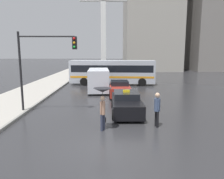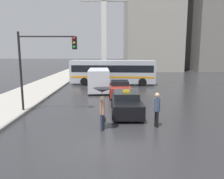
{
  "view_description": "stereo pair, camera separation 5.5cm",
  "coord_description": "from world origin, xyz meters",
  "px_view_note": "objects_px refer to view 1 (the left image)",
  "views": [
    {
      "loc": [
        0.2,
        -8.35,
        3.9
      ],
      "look_at": [
        0.39,
        6.6,
        1.4
      ],
      "focal_mm": 35.0,
      "sensor_mm": 36.0,
      "label": 1
    },
    {
      "loc": [
        0.26,
        -8.35,
        3.9
      ],
      "look_at": [
        0.39,
        6.6,
        1.4
      ],
      "focal_mm": 35.0,
      "sensor_mm": 36.0,
      "label": 2
    }
  ],
  "objects_px": {
    "sedan_red": "(120,89)",
    "traffic_light": "(44,57)",
    "pedestrian_with_umbrella": "(103,97)",
    "city_bus": "(112,71)",
    "pedestrian_man": "(157,106)",
    "ambulance_van": "(99,79)",
    "monument_cross": "(103,15)",
    "taxi": "(126,103)"
  },
  "relations": [
    {
      "from": "city_bus",
      "to": "monument_cross",
      "type": "bearing_deg",
      "value": -168.89
    },
    {
      "from": "pedestrian_man",
      "to": "monument_cross",
      "type": "distance_m",
      "value": 30.18
    },
    {
      "from": "ambulance_van",
      "to": "monument_cross",
      "type": "relative_size",
      "value": 0.28
    },
    {
      "from": "city_bus",
      "to": "pedestrian_man",
      "type": "bearing_deg",
      "value": 12.27
    },
    {
      "from": "city_bus",
      "to": "pedestrian_with_umbrella",
      "type": "relative_size",
      "value": 4.83
    },
    {
      "from": "ambulance_van",
      "to": "traffic_light",
      "type": "relative_size",
      "value": 0.99
    },
    {
      "from": "taxi",
      "to": "pedestrian_man",
      "type": "bearing_deg",
      "value": 116.66
    },
    {
      "from": "city_bus",
      "to": "pedestrian_with_umbrella",
      "type": "xyz_separation_m",
      "value": [
        -0.73,
        -16.57,
        0.04
      ]
    },
    {
      "from": "city_bus",
      "to": "pedestrian_with_umbrella",
      "type": "distance_m",
      "value": 16.59
    },
    {
      "from": "taxi",
      "to": "city_bus",
      "type": "relative_size",
      "value": 0.45
    },
    {
      "from": "city_bus",
      "to": "sedan_red",
      "type": "bearing_deg",
      "value": 8.96
    },
    {
      "from": "sedan_red",
      "to": "traffic_light",
      "type": "distance_m",
      "value": 8.23
    },
    {
      "from": "taxi",
      "to": "monument_cross",
      "type": "relative_size",
      "value": 0.26
    },
    {
      "from": "monument_cross",
      "to": "traffic_light",
      "type": "bearing_deg",
      "value": -97.1
    },
    {
      "from": "taxi",
      "to": "pedestrian_man",
      "type": "distance_m",
      "value": 3.19
    },
    {
      "from": "pedestrian_with_umbrella",
      "to": "traffic_light",
      "type": "distance_m",
      "value": 5.52
    },
    {
      "from": "monument_cross",
      "to": "city_bus",
      "type": "bearing_deg",
      "value": -83.6
    },
    {
      "from": "taxi",
      "to": "pedestrian_man",
      "type": "relative_size",
      "value": 2.57
    },
    {
      "from": "sedan_red",
      "to": "city_bus",
      "type": "distance_m",
      "value": 7.53
    },
    {
      "from": "city_bus",
      "to": "pedestrian_man",
      "type": "relative_size",
      "value": 5.7
    },
    {
      "from": "pedestrian_man",
      "to": "traffic_light",
      "type": "xyz_separation_m",
      "value": [
        -6.71,
        2.94,
        2.55
      ]
    },
    {
      "from": "taxi",
      "to": "pedestrian_man",
      "type": "xyz_separation_m",
      "value": [
        1.42,
        -2.82,
        0.46
      ]
    },
    {
      "from": "pedestrian_man",
      "to": "monument_cross",
      "type": "height_order",
      "value": "monument_cross"
    },
    {
      "from": "ambulance_van",
      "to": "pedestrian_with_umbrella",
      "type": "xyz_separation_m",
      "value": [
        0.76,
        -11.63,
        0.45
      ]
    },
    {
      "from": "sedan_red",
      "to": "pedestrian_man",
      "type": "relative_size",
      "value": 2.29
    },
    {
      "from": "sedan_red",
      "to": "ambulance_van",
      "type": "distance_m",
      "value": 3.28
    },
    {
      "from": "pedestrian_man",
      "to": "monument_cross",
      "type": "xyz_separation_m",
      "value": [
        -3.52,
        28.5,
        9.29
      ]
    },
    {
      "from": "traffic_light",
      "to": "pedestrian_with_umbrella",
      "type": "bearing_deg",
      "value": -41.86
    },
    {
      "from": "ambulance_van",
      "to": "monument_cross",
      "type": "xyz_separation_m",
      "value": [
        0.1,
        17.38,
        9.15
      ]
    },
    {
      "from": "pedestrian_with_umbrella",
      "to": "traffic_light",
      "type": "relative_size",
      "value": 0.42
    },
    {
      "from": "city_bus",
      "to": "pedestrian_with_umbrella",
      "type": "bearing_deg",
      "value": 2.2
    },
    {
      "from": "sedan_red",
      "to": "pedestrian_man",
      "type": "bearing_deg",
      "value": 100.38
    },
    {
      "from": "sedan_red",
      "to": "monument_cross",
      "type": "height_order",
      "value": "monument_cross"
    },
    {
      "from": "ambulance_van",
      "to": "pedestrian_with_umbrella",
      "type": "bearing_deg",
      "value": 91.35
    },
    {
      "from": "ambulance_van",
      "to": "city_bus",
      "type": "bearing_deg",
      "value": -109.17
    },
    {
      "from": "pedestrian_man",
      "to": "monument_cross",
      "type": "relative_size",
      "value": 0.1
    },
    {
      "from": "pedestrian_with_umbrella",
      "to": "pedestrian_man",
      "type": "xyz_separation_m",
      "value": [
        2.86,
        0.51,
        -0.6
      ]
    },
    {
      "from": "traffic_light",
      "to": "taxi",
      "type": "bearing_deg",
      "value": -1.31
    },
    {
      "from": "pedestrian_with_umbrella",
      "to": "sedan_red",
      "type": "bearing_deg",
      "value": 20.5
    },
    {
      "from": "pedestrian_man",
      "to": "sedan_red",
      "type": "bearing_deg",
      "value": 177.48
    },
    {
      "from": "pedestrian_with_umbrella",
      "to": "monument_cross",
      "type": "bearing_deg",
      "value": 29.79
    },
    {
      "from": "pedestrian_with_umbrella",
      "to": "monument_cross",
      "type": "distance_m",
      "value": 30.29
    }
  ]
}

